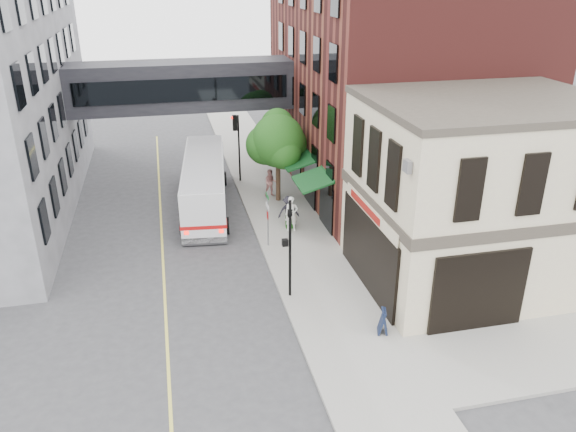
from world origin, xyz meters
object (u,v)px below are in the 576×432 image
pedestrian_c (289,212)px  newspaper_box (289,221)px  pedestrian_a (291,214)px  pedestrian_b (271,183)px  bus (205,182)px  sandwich_board (383,321)px

pedestrian_c → newspaper_box: pedestrian_c is taller
pedestrian_a → pedestrian_b: size_ratio=1.10×
bus → sandwich_board: bearing=-69.2°
newspaper_box → sandwich_board: (1.39, -10.37, 0.10)m
pedestrian_b → pedestrian_c: size_ratio=0.97×
pedestrian_a → pedestrian_b: (-0.11, 5.25, -0.09)m
pedestrian_b → newspaper_box: size_ratio=2.19×
pedestrian_b → newspaper_box: bearing=-86.3°
pedestrian_b → bus: bearing=-170.4°
pedestrian_b → sandwich_board: pedestrian_b is taller
bus → sandwich_board: size_ratio=10.93×
pedestrian_a → sandwich_board: 10.10m
pedestrian_b → pedestrian_a: bearing=-86.0°
bus → pedestrian_a: bearing=-48.2°
pedestrian_a → sandwich_board: size_ratio=1.92×
newspaper_box → sandwich_board: bearing=-78.1°
pedestrian_a → pedestrian_c: size_ratio=1.07×
pedestrian_b → pedestrian_c: bearing=-86.5°
bus → pedestrian_a: 6.40m
pedestrian_b → newspaper_box: 4.90m
pedestrian_c → sandwich_board: bearing=-80.7°
pedestrian_a → newspaper_box: (-0.04, 0.37, -0.57)m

